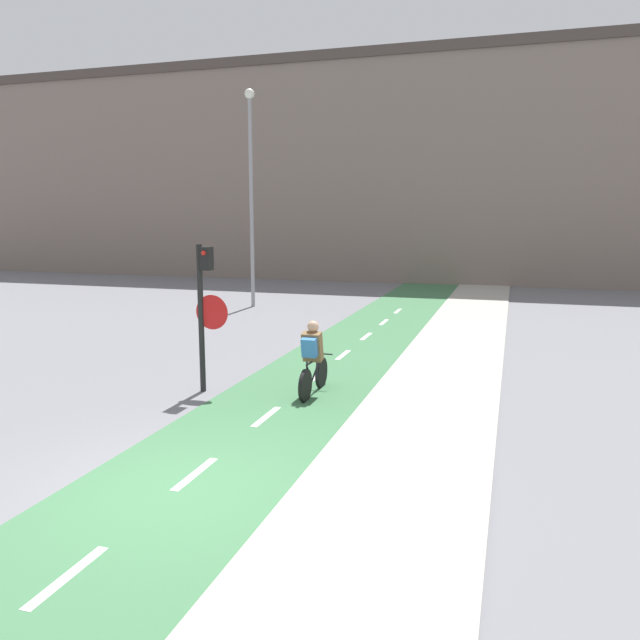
{
  "coord_description": "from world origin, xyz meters",
  "views": [
    {
      "loc": [
        3.91,
        -6.47,
        3.4
      ],
      "look_at": [
        0.0,
        6.08,
        1.2
      ],
      "focal_mm": 35.0,
      "sensor_mm": 36.0,
      "label": 1
    }
  ],
  "objects": [
    {
      "name": "cyclist_near",
      "position": [
        0.34,
        4.53,
        0.7
      ],
      "size": [
        0.46,
        1.62,
        1.45
      ],
      "color": "black",
      "rests_on": "ground_plane"
    },
    {
      "name": "traffic_light_pole",
      "position": [
        -1.72,
        4.16,
        1.79
      ],
      "size": [
        0.67,
        0.25,
        2.87
      ],
      "color": "black",
      "rests_on": "ground_plane"
    },
    {
      "name": "sidewalk_strip",
      "position": [
        2.58,
        0.0,
        0.03
      ],
      "size": [
        2.4,
        60.0,
        0.05
      ],
      "color": "#A8A399",
      "rests_on": "ground_plane"
    },
    {
      "name": "bike_lane",
      "position": [
        0.0,
        0.01,
        0.01
      ],
      "size": [
        2.76,
        60.0,
        0.02
      ],
      "color": "#3D7047",
      "rests_on": "ground_plane"
    },
    {
      "name": "ground_plane",
      "position": [
        0.0,
        0.0,
        0.0
      ],
      "size": [
        120.0,
        120.0,
        0.0
      ],
      "primitive_type": "plane",
      "color": "slate"
    },
    {
      "name": "street_lamp_far",
      "position": [
        -5.49,
        15.19,
        4.75
      ],
      "size": [
        0.36,
        0.36,
        7.92
      ],
      "color": "gray",
      "rests_on": "ground_plane"
    },
    {
      "name": "building_row_background",
      "position": [
        0.0,
        27.44,
        5.8
      ],
      "size": [
        60.0,
        5.2,
        11.58
      ],
      "color": "slate",
      "rests_on": "ground_plane"
    }
  ]
}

